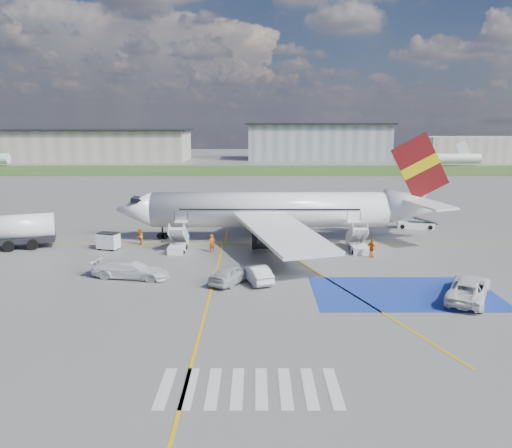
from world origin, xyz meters
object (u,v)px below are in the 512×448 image
object	(u,v)px
airliner	(283,210)
car_silver_a	(231,274)
van_white_a	(469,285)
van_white_b	(130,267)
belt_loader	(416,225)
car_silver_b	(256,273)
fuel_tanker	(1,235)
gpu_cart	(108,242)

from	to	relation	value
airliner	car_silver_a	world-z (taller)	airliner
van_white_a	van_white_b	size ratio (longest dim) A/B	1.11
belt_loader	car_silver_b	bearing A→B (deg)	-123.79
airliner	fuel_tanker	size ratio (longest dim) A/B	3.42
belt_loader	van_white_b	distance (m)	36.59
fuel_tanker	airliner	bearing A→B (deg)	-9.85
airliner	belt_loader	xyz separation A→B (m)	(16.93, 6.00, -3.04)
car_silver_a	car_silver_b	bearing A→B (deg)	-139.12
gpu_cart	car_silver_a	distance (m)	17.23
belt_loader	car_silver_a	bearing A→B (deg)	-126.14
van_white_b	fuel_tanker	bearing A→B (deg)	69.78
car_silver_a	van_white_a	xyz separation A→B (m)	(17.98, -3.61, 0.28)
fuel_tanker	van_white_b	size ratio (longest dim) A/B	2.12
car_silver_a	van_white_a	bearing A→B (deg)	-159.88
belt_loader	van_white_b	xyz separation A→B (m)	(-30.56, -20.12, 0.64)
fuel_tanker	car_silver_a	distance (m)	26.70
gpu_cart	belt_loader	world-z (taller)	gpu_cart
fuel_tanker	gpu_cart	size ratio (longest dim) A/B	4.45
car_silver_b	van_white_a	size ratio (longest dim) A/B	0.79
car_silver_b	van_white_b	distance (m)	10.72
airliner	gpu_cart	xyz separation A→B (m)	(-18.28, -4.54, -2.59)
gpu_cart	car_silver_b	xyz separation A→B (m)	(15.32, -10.64, -0.07)
airliner	gpu_cart	distance (m)	19.01
belt_loader	van_white_a	world-z (taller)	van_white_a
belt_loader	car_silver_a	world-z (taller)	car_silver_a
airliner	fuel_tanker	distance (m)	29.71
airliner	van_white_b	distance (m)	19.77
car_silver_a	van_white_b	bearing A→B (deg)	22.29
fuel_tanker	gpu_cart	bearing A→B (deg)	-18.81
airliner	van_white_a	world-z (taller)	airliner
van_white_a	van_white_b	xyz separation A→B (m)	(-26.61, 5.01, -0.06)
belt_loader	car_silver_b	xyz separation A→B (m)	(-19.89, -21.17, 0.37)
airliner	van_white_b	xyz separation A→B (m)	(-13.63, -14.11, -2.40)
gpu_cart	van_white_b	xyz separation A→B (m)	(4.65, -9.58, 0.19)
car_silver_b	gpu_cart	bearing A→B (deg)	-55.66
fuel_tanker	car_silver_a	world-z (taller)	fuel_tanker
airliner	gpu_cart	world-z (taller)	airliner
belt_loader	van_white_a	xyz separation A→B (m)	(-3.95, -25.12, 0.70)
gpu_cart	car_silver_a	world-z (taller)	gpu_cart
car_silver_a	van_white_b	size ratio (longest dim) A/B	0.89
belt_loader	van_white_a	bearing A→B (deg)	-89.53
airliner	belt_loader	size ratio (longest dim) A/B	7.51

